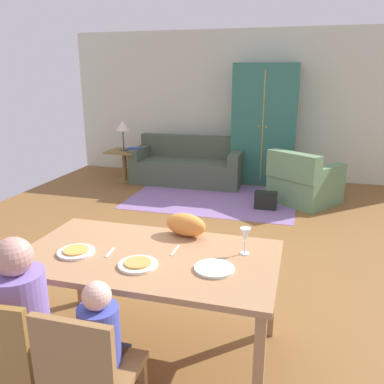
{
  "coord_description": "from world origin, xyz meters",
  "views": [
    {
      "loc": [
        1.0,
        -3.56,
        1.93
      ],
      "look_at": [
        0.02,
        -0.08,
        0.85
      ],
      "focal_mm": 37.39,
      "sensor_mm": 36.0,
      "label": 1
    }
  ],
  "objects_px": {
    "person_child": "(105,361)",
    "handbag": "(266,200)",
    "wine_glass": "(245,235)",
    "cat": "(186,225)",
    "dining_chair_child": "(88,374)",
    "couch": "(188,166)",
    "plate_near_woman": "(214,269)",
    "armchair": "(303,183)",
    "dining_table": "(149,264)",
    "armoire": "(264,125)",
    "table_lamp": "(123,127)",
    "plate_near_man": "(76,252)",
    "book_upper": "(134,149)",
    "plate_near_child": "(138,265)",
    "dining_chair_man": "(8,357)",
    "person_man": "(28,333)",
    "book_lower": "(135,150)",
    "side_table": "(124,161)"
  },
  "relations": [
    {
      "from": "person_child",
      "to": "handbag",
      "type": "height_order",
      "value": "person_child"
    },
    {
      "from": "wine_glass",
      "to": "cat",
      "type": "relative_size",
      "value": 0.58
    },
    {
      "from": "wine_glass",
      "to": "dining_chair_child",
      "type": "xyz_separation_m",
      "value": [
        -0.62,
        -1.02,
        -0.4
      ]
    },
    {
      "from": "dining_chair_child",
      "to": "couch",
      "type": "bearing_deg",
      "value": 100.97
    },
    {
      "from": "plate_near_woman",
      "to": "dining_chair_child",
      "type": "distance_m",
      "value": 0.92
    },
    {
      "from": "couch",
      "to": "armchair",
      "type": "xyz_separation_m",
      "value": [
        2.04,
        -0.7,
        0.02
      ]
    },
    {
      "from": "dining_table",
      "to": "armoire",
      "type": "height_order",
      "value": "armoire"
    },
    {
      "from": "dining_chair_child",
      "to": "cat",
      "type": "relative_size",
      "value": 2.72
    },
    {
      "from": "dining_table",
      "to": "person_child",
      "type": "xyz_separation_m",
      "value": [
        -0.0,
        -0.67,
        -0.26
      ]
    },
    {
      "from": "dining_table",
      "to": "dining_chair_child",
      "type": "bearing_deg",
      "value": -89.97
    },
    {
      "from": "cat",
      "to": "armoire",
      "type": "xyz_separation_m",
      "value": [
        0.11,
        4.57,
        0.2
      ]
    },
    {
      "from": "wine_glass",
      "to": "table_lamp",
      "type": "relative_size",
      "value": 0.34
    },
    {
      "from": "couch",
      "to": "table_lamp",
      "type": "distance_m",
      "value": 1.37
    },
    {
      "from": "plate_near_man",
      "to": "person_child",
      "type": "distance_m",
      "value": 0.8
    },
    {
      "from": "wine_glass",
      "to": "book_upper",
      "type": "xyz_separation_m",
      "value": [
        -2.61,
        4.12,
        -0.27
      ]
    },
    {
      "from": "plate_near_woman",
      "to": "table_lamp",
      "type": "xyz_separation_m",
      "value": [
        -2.67,
        4.41,
        0.24
      ]
    },
    {
      "from": "plate_near_child",
      "to": "armchair",
      "type": "bearing_deg",
      "value": 76.15
    },
    {
      "from": "dining_chair_man",
      "to": "armchair",
      "type": "xyz_separation_m",
      "value": [
        1.47,
        4.7,
        -0.17
      ]
    },
    {
      "from": "plate_near_woman",
      "to": "handbag",
      "type": "height_order",
      "value": "plate_near_woman"
    },
    {
      "from": "plate_near_child",
      "to": "handbag",
      "type": "height_order",
      "value": "plate_near_child"
    },
    {
      "from": "dining_chair_child",
      "to": "cat",
      "type": "height_order",
      "value": "cat"
    },
    {
      "from": "cat",
      "to": "couch",
      "type": "bearing_deg",
      "value": 117.71
    },
    {
      "from": "plate_near_woman",
      "to": "table_lamp",
      "type": "height_order",
      "value": "table_lamp"
    },
    {
      "from": "book_upper",
      "to": "handbag",
      "type": "xyz_separation_m",
      "value": [
        2.47,
        -0.9,
        -0.49
      ]
    },
    {
      "from": "plate_near_woman",
      "to": "armchair",
      "type": "height_order",
      "value": "armchair"
    },
    {
      "from": "person_man",
      "to": "book_upper",
      "type": "bearing_deg",
      "value": 106.92
    },
    {
      "from": "person_child",
      "to": "cat",
      "type": "xyz_separation_m",
      "value": [
        0.15,
        1.05,
        0.41
      ]
    },
    {
      "from": "plate_near_man",
      "to": "dining_chair_man",
      "type": "bearing_deg",
      "value": -89.45
    },
    {
      "from": "wine_glass",
      "to": "armchair",
      "type": "height_order",
      "value": "wine_glass"
    },
    {
      "from": "armoire",
      "to": "plate_near_woman",
      "type": "bearing_deg",
      "value": -87.52
    },
    {
      "from": "dining_table",
      "to": "plate_near_man",
      "type": "relative_size",
      "value": 6.91
    },
    {
      "from": "armchair",
      "to": "book_upper",
      "type": "relative_size",
      "value": 5.41
    },
    {
      "from": "plate_near_man",
      "to": "dining_chair_man",
      "type": "distance_m",
      "value": 0.77
    },
    {
      "from": "dining_chair_child",
      "to": "book_lower",
      "type": "relative_size",
      "value": 3.95
    },
    {
      "from": "plate_near_child",
      "to": "side_table",
      "type": "bearing_deg",
      "value": 116.04
    },
    {
      "from": "plate_near_man",
      "to": "dining_chair_child",
      "type": "xyz_separation_m",
      "value": [
        0.48,
        -0.72,
        -0.28
      ]
    },
    {
      "from": "plate_near_woman",
      "to": "armoire",
      "type": "xyz_separation_m",
      "value": [
        -0.22,
        5.05,
        0.28
      ]
    },
    {
      "from": "wine_glass",
      "to": "person_man",
      "type": "bearing_deg",
      "value": -142.48
    },
    {
      "from": "plate_near_man",
      "to": "wine_glass",
      "type": "height_order",
      "value": "wine_glass"
    },
    {
      "from": "plate_near_woman",
      "to": "dining_chair_child",
      "type": "relative_size",
      "value": 0.29
    },
    {
      "from": "plate_near_child",
      "to": "plate_near_woman",
      "type": "xyz_separation_m",
      "value": [
        0.47,
        0.08,
        0.0
      ]
    },
    {
      "from": "side_table",
      "to": "book_upper",
      "type": "xyz_separation_m",
      "value": [
        0.2,
        -0.0,
        0.24
      ]
    },
    {
      "from": "plate_near_child",
      "to": "couch",
      "type": "xyz_separation_m",
      "value": [
        -1.05,
        4.75,
        -0.47
      ]
    },
    {
      "from": "cat",
      "to": "armoire",
      "type": "relative_size",
      "value": 0.15
    },
    {
      "from": "dining_table",
      "to": "armoire",
      "type": "bearing_deg",
      "value": 87.04
    },
    {
      "from": "plate_near_child",
      "to": "person_man",
      "type": "height_order",
      "value": "person_man"
    },
    {
      "from": "cat",
      "to": "book_upper",
      "type": "distance_m",
      "value": 4.48
    },
    {
      "from": "cat",
      "to": "side_table",
      "type": "relative_size",
      "value": 0.55
    },
    {
      "from": "couch",
      "to": "armoire",
      "type": "height_order",
      "value": "armoire"
    },
    {
      "from": "armchair",
      "to": "table_lamp",
      "type": "relative_size",
      "value": 2.21
    }
  ]
}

